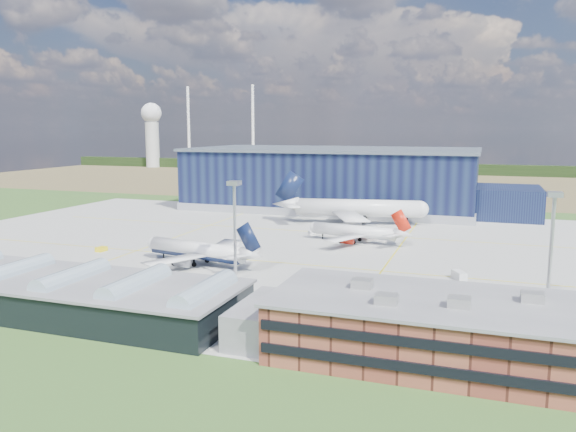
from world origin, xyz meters
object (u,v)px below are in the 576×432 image
(gse_tug_b, at_px, (101,249))
(gse_cart_b, at_px, (312,233))
(gse_tug_c, at_px, (354,225))
(car_b, at_px, (491,292))
(light_mast_center, at_px, (235,215))
(light_mast_east, at_px, (552,232))
(airliner_navy, at_px, (197,241))
(airliner_widebody, at_px, (357,199))
(gse_van_b, at_px, (459,275))
(airliner_red, at_px, (354,225))
(ops_building, at_px, (424,327))
(gse_van_a, at_px, (392,293))
(hangar, at_px, (339,181))
(car_a, at_px, (373,321))
(airstair, at_px, (240,255))

(gse_tug_b, xyz_separation_m, gse_cart_b, (48.88, 44.45, -0.08))
(gse_tug_c, distance_m, car_b, 84.47)
(light_mast_center, distance_m, light_mast_east, 65.00)
(gse_tug_c, distance_m, gse_cart_b, 21.11)
(airliner_navy, bearing_deg, airliner_widebody, -98.06)
(airliner_widebody, relative_size, gse_tug_b, 18.53)
(light_mast_east, height_order, airliner_widebody, light_mast_east)
(gse_van_b, relative_size, gse_tug_c, 1.29)
(airliner_navy, height_order, airliner_red, airliner_navy)
(gse_tug_c, relative_size, car_b, 0.93)
(ops_building, relative_size, light_mast_east, 2.00)
(gse_tug_b, relative_size, gse_van_b, 0.71)
(light_mast_center, height_order, airliner_navy, light_mast_center)
(gse_van_a, relative_size, car_b, 1.71)
(hangar, bearing_deg, ops_building, -71.37)
(airliner_red, xyz_separation_m, gse_tug_c, (-6.11, 27.08, -4.75))
(airliner_navy, distance_m, gse_cart_b, 51.73)
(car_a, bearing_deg, gse_cart_b, 9.34)
(hangar, bearing_deg, gse_tug_b, -111.02)
(ops_building, relative_size, gse_cart_b, 17.13)
(light_mast_east, distance_m, gse_cart_b, 90.06)
(light_mast_center, xyz_separation_m, gse_van_b, (48.19, 18.30, -14.43))
(airliner_red, xyz_separation_m, airliner_widebody, (-6.18, 33.00, 3.79))
(airstair, relative_size, car_b, 1.44)
(light_mast_center, distance_m, gse_van_a, 38.71)
(ops_building, xyz_separation_m, airliner_widebody, (-35.39, 115.00, 4.49))
(airliner_red, distance_m, airliner_widebody, 33.79)
(ops_building, bearing_deg, airliner_navy, 145.82)
(gse_tug_c, bearing_deg, car_b, -44.30)
(gse_tug_b, bearing_deg, car_a, -17.06)
(light_mast_east, xyz_separation_m, gse_cart_b, (-65.13, 60.40, -14.85))
(light_mast_east, height_order, gse_tug_c, light_mast_east)
(airliner_widebody, distance_m, gse_van_b, 77.50)
(car_a, bearing_deg, light_mast_east, -73.82)
(gse_tug_c, bearing_deg, light_mast_center, -83.74)
(light_mast_center, xyz_separation_m, gse_van_a, (35.99, -2.20, -14.08))
(car_b, bearing_deg, car_a, 119.55)
(airliner_navy, bearing_deg, hangar, -83.28)
(gse_tug_b, bearing_deg, airliner_widebody, 54.59)
(ops_building, bearing_deg, light_mast_center, 146.31)
(gse_cart_b, bearing_deg, gse_van_a, -95.37)
(gse_tug_c, height_order, car_b, gse_tug_c)
(hangar, height_order, light_mast_east, hangar)
(gse_tug_b, xyz_separation_m, gse_van_a, (85.00, -18.15, 0.69))
(gse_tug_b, height_order, car_a, gse_tug_b)
(gse_cart_b, bearing_deg, airliner_navy, -143.42)
(ops_building, distance_m, airliner_widebody, 120.41)
(gse_tug_b, bearing_deg, hangar, 73.91)
(ops_building, bearing_deg, gse_van_b, 86.23)
(airliner_red, height_order, gse_van_a, airliner_red)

